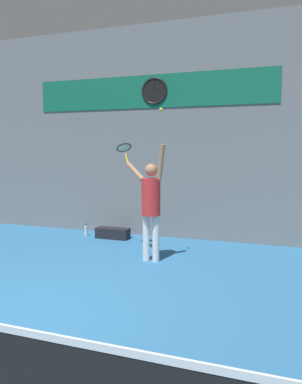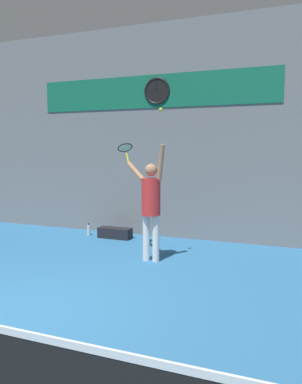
# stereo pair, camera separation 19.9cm
# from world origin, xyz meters

# --- Properties ---
(ground_plane) EXTENTS (18.00, 18.00, 0.00)m
(ground_plane) POSITION_xyz_m (0.00, 0.00, 0.00)
(ground_plane) COLOR teal
(back_wall) EXTENTS (18.00, 0.10, 5.00)m
(back_wall) POSITION_xyz_m (0.00, 4.90, 2.50)
(back_wall) COLOR slate
(back_wall) RESTS_ON ground_plane
(sponsor_banner) EXTENTS (5.87, 0.02, 0.76)m
(sponsor_banner) POSITION_xyz_m (0.00, 4.84, 3.45)
(sponsor_banner) COLOR #146B4C
(scoreboard_clock) EXTENTS (0.63, 0.06, 0.63)m
(scoreboard_clock) POSITION_xyz_m (0.14, 4.82, 3.45)
(scoreboard_clock) COLOR black
(tennis_player) EXTENTS (0.98, 0.60, 2.20)m
(tennis_player) POSITION_xyz_m (0.73, 2.89, 1.14)
(tennis_player) COLOR white
(tennis_player) RESTS_ON ground_plane
(tennis_racket) EXTENTS (0.41, 0.41, 0.42)m
(tennis_racket) POSITION_xyz_m (-0.02, 3.40, 2.12)
(tennis_racket) COLOR yellow
(tennis_ball) EXTENTS (0.07, 0.07, 0.07)m
(tennis_ball) POSITION_xyz_m (0.96, 2.79, 2.80)
(tennis_ball) COLOR #CCDB2D
(water_bottle) EXTENTS (0.07, 0.07, 0.30)m
(water_bottle) POSITION_xyz_m (-1.44, 4.29, 0.14)
(water_bottle) COLOR silver
(water_bottle) RESTS_ON ground_plane
(equipment_bag) EXTENTS (0.80, 0.29, 0.25)m
(equipment_bag) POSITION_xyz_m (-0.72, 4.28, 0.12)
(equipment_bag) COLOR black
(equipment_bag) RESTS_ON ground_plane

